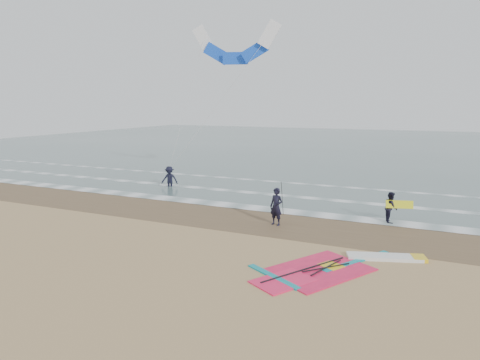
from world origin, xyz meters
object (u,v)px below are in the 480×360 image
at_px(person_standing, 276,207).
at_px(person_wading, 169,174).
at_px(person_walking, 391,207).
at_px(surf_kite, 235,48).
at_px(windsurf_rig, 338,267).

relative_size(person_standing, person_wading, 1.01).
height_order(person_walking, surf_kite, surf_kite).
height_order(windsurf_rig, person_walking, person_walking).
distance_m(windsurf_rig, person_wading, 17.54).
bearing_deg(windsurf_rig, surf_kite, 128.05).
height_order(person_standing, person_wading, person_standing).
xyz_separation_m(windsurf_rig, person_walking, (1.11, 7.13, 0.74)).
bearing_deg(person_wading, person_walking, -27.75).
bearing_deg(person_walking, person_standing, 104.56).
relative_size(person_walking, person_wading, 0.85).
distance_m(person_wading, surf_kite, 10.00).
xyz_separation_m(windsurf_rig, person_wading, (-14.15, 10.33, 0.88)).
bearing_deg(person_wading, surf_kite, 19.70).
relative_size(windsurf_rig, person_wading, 3.27).
bearing_deg(person_walking, windsurf_rig, 156.50).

